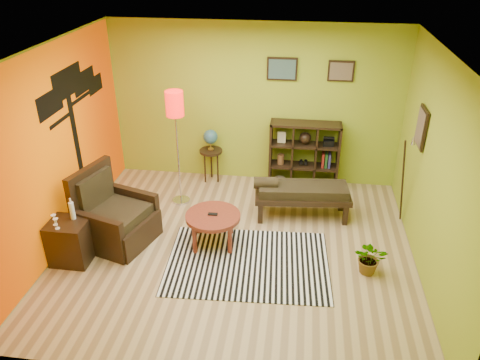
# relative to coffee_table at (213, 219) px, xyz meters

# --- Properties ---
(ground) EXTENTS (5.00, 5.00, 0.00)m
(ground) POSITION_rel_coffee_table_xyz_m (0.35, -0.10, -0.42)
(ground) COLOR tan
(ground) RESTS_ON ground
(room_shell) EXTENTS (5.04, 4.54, 2.82)m
(room_shell) POSITION_rel_coffee_table_xyz_m (0.25, -0.09, 1.38)
(room_shell) COLOR #95AB25
(room_shell) RESTS_ON ground
(zebra_rug) EXTENTS (2.30, 1.68, 0.01)m
(zebra_rug) POSITION_rel_coffee_table_xyz_m (0.55, -0.40, -0.41)
(zebra_rug) COLOR white
(zebra_rug) RESTS_ON ground
(coffee_table) EXTENTS (0.79, 0.79, 0.50)m
(coffee_table) POSITION_rel_coffee_table_xyz_m (0.00, 0.00, 0.00)
(coffee_table) COLOR maroon
(coffee_table) RESTS_ON ground
(armchair) EXTENTS (1.14, 1.13, 1.12)m
(armchair) POSITION_rel_coffee_table_xyz_m (-1.45, -0.11, -0.08)
(armchair) COLOR black
(armchair) RESTS_ON ground
(side_cabinet) EXTENTS (0.52, 0.47, 0.93)m
(side_cabinet) POSITION_rel_coffee_table_xyz_m (-1.85, -0.66, -0.10)
(side_cabinet) COLOR black
(side_cabinet) RESTS_ON ground
(floor_lamp) EXTENTS (0.29, 0.29, 1.92)m
(floor_lamp) POSITION_rel_coffee_table_xyz_m (-0.77, 1.10, 1.14)
(floor_lamp) COLOR silver
(floor_lamp) RESTS_ON ground
(globe_table) EXTENTS (0.41, 0.41, 0.99)m
(globe_table) POSITION_rel_coffee_table_xyz_m (-0.40, 1.91, 0.33)
(globe_table) COLOR black
(globe_table) RESTS_ON ground
(cube_shelf) EXTENTS (1.20, 0.35, 1.20)m
(cube_shelf) POSITION_rel_coffee_table_xyz_m (1.26, 1.93, 0.18)
(cube_shelf) COLOR black
(cube_shelf) RESTS_ON ground
(bench) EXTENTS (1.54, 0.67, 0.69)m
(bench) POSITION_rel_coffee_table_xyz_m (1.21, 0.90, 0.02)
(bench) COLOR black
(bench) RESTS_ON ground
(potted_plant) EXTENTS (0.47, 0.51, 0.37)m
(potted_plant) POSITION_rel_coffee_table_xyz_m (2.18, -0.37, -0.23)
(potted_plant) COLOR #26661E
(potted_plant) RESTS_ON ground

